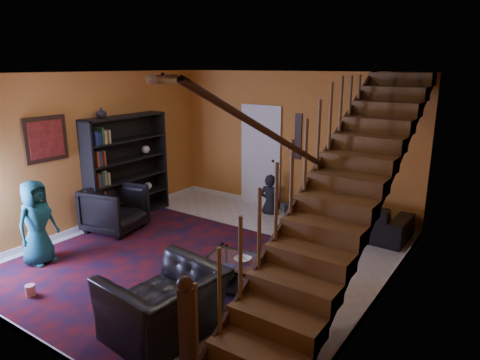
% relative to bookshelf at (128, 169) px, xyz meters
% --- Properties ---
extents(floor, '(5.50, 5.50, 0.00)m').
position_rel_bookshelf_xyz_m(floor, '(2.40, -0.60, -0.96)').
color(floor, beige).
rests_on(floor, ground).
extents(room, '(5.50, 5.50, 5.50)m').
position_rel_bookshelf_xyz_m(room, '(1.07, 0.73, -0.91)').
color(room, '#CA722C').
rests_on(room, ground).
extents(staircase, '(0.95, 5.02, 3.18)m').
position_rel_bookshelf_xyz_m(staircase, '(4.53, -0.60, 0.43)').
color(staircase, brown).
rests_on(staircase, floor).
extents(bookshelf, '(0.35, 1.80, 2.00)m').
position_rel_bookshelf_xyz_m(bookshelf, '(0.00, 0.00, 0.00)').
color(bookshelf, black).
rests_on(bookshelf, floor).
extents(door, '(0.82, 0.05, 2.05)m').
position_rel_bookshelf_xyz_m(door, '(1.70, 2.12, 0.06)').
color(door, silver).
rests_on(door, floor).
extents(framed_picture, '(0.04, 0.74, 0.74)m').
position_rel_bookshelf_xyz_m(framed_picture, '(-0.17, -1.50, 0.79)').
color(framed_picture, maroon).
rests_on(framed_picture, room).
extents(wall_hanging, '(0.14, 0.03, 0.90)m').
position_rel_bookshelf_xyz_m(wall_hanging, '(2.55, 2.13, 0.59)').
color(wall_hanging, black).
rests_on(wall_hanging, room).
extents(ceiling_fixture, '(0.40, 0.40, 0.10)m').
position_rel_bookshelf_xyz_m(ceiling_fixture, '(2.40, -1.40, 1.78)').
color(ceiling_fixture, '#3F2814').
rests_on(ceiling_fixture, room).
extents(rug, '(3.60, 4.10, 0.02)m').
position_rel_bookshelf_xyz_m(rug, '(1.78, -1.32, -0.95)').
color(rug, '#4F0E10').
rests_on(rug, floor).
extents(sofa, '(2.16, 0.89, 0.62)m').
position_rel_bookshelf_xyz_m(sofa, '(3.81, 1.70, -0.65)').
color(sofa, black).
rests_on(sofa, floor).
extents(armchair_left, '(1.08, 1.06, 0.84)m').
position_rel_bookshelf_xyz_m(armchair_left, '(0.35, -0.66, -0.55)').
color(armchair_left, black).
rests_on(armchair_left, floor).
extents(armchair_right, '(1.15, 1.28, 0.76)m').
position_rel_bookshelf_xyz_m(armchair_right, '(3.28, -2.43, -0.58)').
color(armchair_right, black).
rests_on(armchair_right, floor).
extents(person_adult_a, '(0.46, 0.31, 1.26)m').
position_rel_bookshelf_xyz_m(person_adult_a, '(2.17, 1.75, -0.79)').
color(person_adult_a, black).
rests_on(person_adult_a, sofa).
extents(person_adult_b, '(0.69, 0.55, 1.40)m').
position_rel_bookshelf_xyz_m(person_adult_b, '(3.43, 1.75, -0.71)').
color(person_adult_b, black).
rests_on(person_adult_b, sofa).
extents(person_child, '(0.51, 0.69, 1.30)m').
position_rel_bookshelf_xyz_m(person_child, '(0.45, -2.18, -0.31)').
color(person_child, '#195661').
rests_on(person_child, armchair_left).
extents(coffee_table, '(1.26, 0.88, 0.44)m').
position_rel_bookshelf_xyz_m(coffee_table, '(3.50, -1.14, -0.71)').
color(coffee_table, black).
rests_on(coffee_table, floor).
extents(cup_a, '(0.16, 0.16, 0.10)m').
position_rel_bookshelf_xyz_m(cup_a, '(3.69, -0.96, -0.48)').
color(cup_a, '#999999').
rests_on(cup_a, coffee_table).
extents(cup_b, '(0.11, 0.11, 0.09)m').
position_rel_bookshelf_xyz_m(cup_b, '(3.80, -1.30, -0.48)').
color(cup_b, '#999999').
rests_on(cup_b, coffee_table).
extents(bowl, '(0.22, 0.22, 0.05)m').
position_rel_bookshelf_xyz_m(bowl, '(3.46, -1.17, -0.50)').
color(bowl, '#999999').
rests_on(bowl, coffee_table).
extents(vase, '(0.18, 0.18, 0.19)m').
position_rel_bookshelf_xyz_m(vase, '(-0.00, -0.50, 1.13)').
color(vase, '#999999').
rests_on(vase, bookshelf).
extents(popcorn_bucket, '(0.14, 0.14, 0.14)m').
position_rel_bookshelf_xyz_m(popcorn_bucket, '(1.25, -2.82, -0.87)').
color(popcorn_bucket, red).
rests_on(popcorn_bucket, rug).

